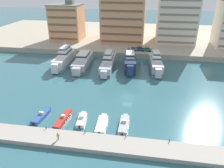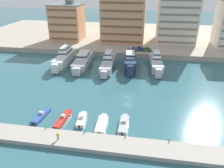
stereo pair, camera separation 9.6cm
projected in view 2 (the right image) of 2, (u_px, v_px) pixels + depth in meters
The scene contains 24 objects.
ground_plane at pixel (128, 97), 60.99m from camera, with size 400.00×400.00×0.00m, color #336670.
quay_promenade at pixel (140, 36), 121.65m from camera, with size 180.00×70.00×2.15m, color #ADA38E.
pier_dock at pixel (117, 145), 42.44m from camera, with size 120.00×4.95×0.89m, color #A8A399.
yacht_white_far_left at pixel (65, 58), 83.52m from camera, with size 4.47×20.30×8.42m.
yacht_silver_left at pixel (83, 61), 82.06m from camera, with size 5.83×20.58×6.66m.
yacht_silver_mid_left at pixel (108, 62), 80.21m from camera, with size 4.63×20.96×7.74m.
yacht_navy_center_left at pixel (130, 62), 79.19m from camera, with size 5.15×16.11×7.72m.
yacht_silver_center at pixel (156, 63), 78.96m from camera, with size 5.25×18.15×8.11m.
motorboat_blue_far_left at pixel (41, 116), 51.70m from camera, with size 2.46×7.16×1.44m.
motorboat_red_left at pixel (63, 119), 50.31m from camera, with size 2.04×8.00×1.50m.
motorboat_cream_mid_left at pixel (82, 120), 50.34m from camera, with size 2.34×6.26×1.38m.
motorboat_white_center_left at pixel (102, 124), 48.95m from camera, with size 2.46×7.46×0.81m.
motorboat_grey_center at pixel (124, 125), 48.36m from camera, with size 1.93×7.52×1.61m.
car_grey_far_left at pixel (132, 49), 92.90m from camera, with size 4.17×2.06×1.80m.
car_blue_left at pixel (139, 48), 93.23m from camera, with size 4.16×2.04×1.80m.
car_green_mid_left at pixel (147, 49), 92.41m from camera, with size 4.12×1.95×1.80m.
apartment_block_far_left at pixel (67, 22), 108.38m from camera, with size 15.25×13.17×18.99m.
apartment_block_left at pixel (124, 16), 103.97m from camera, with size 20.43×17.68×26.06m.
apartment_block_mid_left at pixel (177, 15), 102.68m from camera, with size 18.33×16.69×26.73m.
pedestrian_near_edge at pixel (58, 136), 42.99m from camera, with size 0.59×0.32×1.58m.
bollard_west at pixel (46, 127), 46.38m from camera, with size 0.20×0.20×0.61m.
bollard_west_mid at pixel (85, 131), 45.13m from camera, with size 0.20×0.20×0.61m.
bollard_east_mid at pixel (126, 136), 43.88m from camera, with size 0.20×0.20×0.61m.
bollard_east at pixel (169, 140), 42.63m from camera, with size 0.20×0.20×0.61m.
Camera 2 is at (4.35, -53.48, 29.53)m, focal length 35.00 mm.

